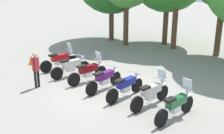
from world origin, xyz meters
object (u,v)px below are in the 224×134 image
Objects in this scene: motorcycle_1 at (71,67)px; motorcycle_2 at (88,72)px; motorcycle_0 at (60,60)px; traffic_cone at (31,60)px; person_0 at (36,67)px; motorcycle_5 at (151,93)px; motorcycle_6 at (176,105)px; motorcycle_4 at (126,86)px; motorcycle_3 at (104,79)px.

motorcycle_2 is at bearing -80.14° from motorcycle_1.
traffic_cone is at bearing 115.39° from motorcycle_0.
motorcycle_1 is 1.31× the size of person_0.
motorcycle_6 is at bearing -98.45° from motorcycle_5.
motorcycle_4 is 6.74m from traffic_cone.
motorcycle_0 is at bearing 89.68° from motorcycle_6.
motorcycle_5 is at bearing -83.90° from motorcycle_0.
motorcycle_4 is 4.07m from person_0.
person_0 is (0.92, -2.38, 0.43)m from motorcycle_0.
motorcycle_1 is 3.62m from motorcycle_4.
motorcycle_0 is at bearing 90.74° from motorcycle_5.
person_0 is 3.61m from traffic_cone.
motorcycle_5 is at bearing -85.37° from motorcycle_2.
motorcycle_2 is (2.38, -0.55, 0.00)m from motorcycle_0.
motorcycle_0 is 0.98× the size of motorcycle_5.
person_0 is at bearing 109.54° from motorcycle_6.
motorcycle_4 is 1.20m from motorcycle_5.
motorcycle_4 is 1.01× the size of motorcycle_6.
motorcycle_5 is 1.26m from motorcycle_6.
motorcycle_1 is at bearing 93.14° from motorcycle_5.
motorcycle_0 reaches higher than motorcycle_4.
motorcycle_1 and motorcycle_4 have the same top height.
motorcycle_4 is (2.37, -0.50, -0.01)m from motorcycle_2.
motorcycle_3 is at bearing -87.21° from motorcycle_0.
motorcycle_1 is 1.20m from motorcycle_2.
motorcycle_5 reaches higher than motorcycle_1.
motorcycle_6 is at bearing -88.16° from motorcycle_2.
motorcycle_4 is at bearing 90.14° from motorcycle_6.
motorcycle_0 reaches higher than motorcycle_3.
traffic_cone is (-1.95, -0.30, -0.24)m from motorcycle_0.
motorcycle_4 is (3.56, -0.62, 0.00)m from motorcycle_1.
person_0 is (-5.02, -1.26, 0.43)m from motorcycle_5.
motorcycle_0 is 1.00× the size of motorcycle_1.
person_0 is (-1.45, -1.83, 0.43)m from motorcycle_2.
motorcycle_2 is 4.86m from motorcycle_6.
motorcycle_5 is 1.33× the size of person_0.
motorcycle_1 is (1.18, -0.43, -0.01)m from motorcycle_0.
motorcycle_6 is 9.16m from traffic_cone.
motorcycle_3 is at bearing 91.42° from motorcycle_6.
motorcycle_6 is at bearing -85.03° from motorcycle_1.
person_0 reaches higher than motorcycle_5.
motorcycle_5 is at bearing -82.62° from motorcycle_1.
person_0 is at bearing -172.01° from motorcycle_1.
motorcycle_1 is 0.99× the size of motorcycle_2.
motorcycle_6 is (4.75, -1.00, 0.00)m from motorcycle_2.
motorcycle_6 is (1.19, -0.43, 0.00)m from motorcycle_5.
motorcycle_0 is 2.59m from person_0.
person_0 is at bearing 115.49° from motorcycle_5.
traffic_cone is at bearing 103.22° from motorcycle_1.
traffic_cone is (-3.13, 0.13, -0.23)m from motorcycle_1.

